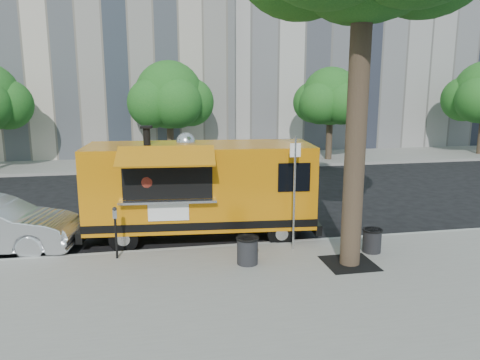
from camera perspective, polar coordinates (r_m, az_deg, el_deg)
The scene contains 13 objects.
ground at distance 13.78m, azimuth -1.70°, elevation -7.22°, with size 120.00×120.00×0.00m, color black.
sidewalk at distance 10.11m, azimuth 2.04°, elevation -14.08°, with size 60.00×6.00×0.15m, color gray.
curb at distance 12.89m, azimuth -1.03°, elevation -8.22°, with size 60.00×0.14×0.16m, color #999993.
far_sidewalk at distance 26.81m, azimuth -6.33°, elevation 2.25°, with size 60.00×5.00×0.15m, color gray.
building_mid at distance 38.91m, azimuth 11.08°, elevation 19.73°, with size 20.00×14.00×20.00m, color #B0A9A4.
tree_well at distance 11.90m, azimuth 13.19°, elevation -9.87°, with size 1.20×1.20×0.02m, color black.
far_tree_b at distance 25.59m, azimuth -8.64°, elevation 10.20°, with size 3.60×3.60×5.50m.
far_tree_c at distance 27.20m, azimuth 11.00°, elevation 9.96°, with size 3.24×3.24×5.21m.
sign_post at distance 12.16m, azimuth 6.65°, elevation -0.81°, with size 0.28×0.06×3.00m.
parking_meter at distance 12.07m, azimuth -14.94°, elevation -5.50°, with size 0.11×0.11×1.33m.
food_truck at distance 13.43m, azimuth -4.97°, elevation -0.90°, with size 6.82×3.35×3.29m.
trash_bin_left at distance 11.48m, azimuth 0.92°, elevation -8.51°, with size 0.55×0.55×0.66m.
trash_bin_right at distance 12.72m, azimuth 15.80°, elevation -7.03°, with size 0.51×0.51×0.62m.
Camera 1 is at (-2.06, -12.86, 4.49)m, focal length 35.00 mm.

